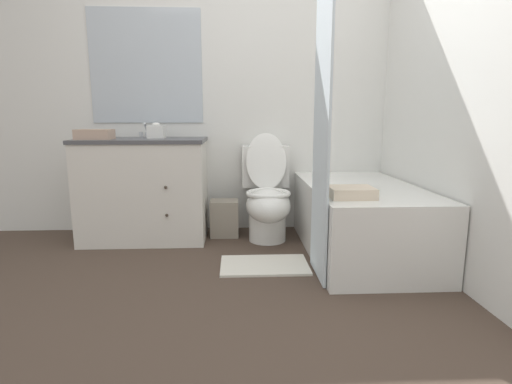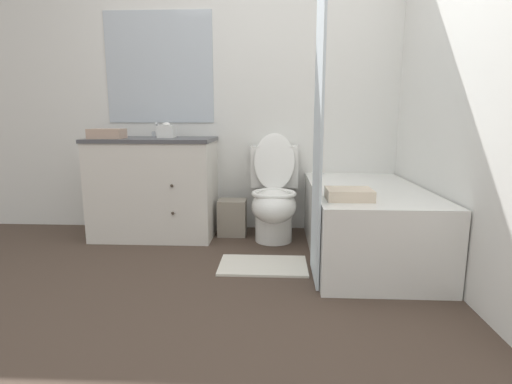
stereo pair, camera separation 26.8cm
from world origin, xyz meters
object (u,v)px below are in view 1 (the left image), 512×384
object	(u,v)px
wastebasket	(224,218)
bath_mat	(264,265)
toilet	(267,197)
bathtub	(360,219)
hand_towel_folded	(95,134)
vanity_cabinet	(145,188)
bath_towel_folded	(351,192)
sink_faucet	(147,133)
tissue_box	(156,132)

from	to	relation	value
wastebasket	bath_mat	size ratio (longest dim) A/B	0.52
toilet	bathtub	xyz separation A→B (m)	(0.66, -0.37, -0.10)
hand_towel_folded	bath_mat	size ratio (longest dim) A/B	0.44
vanity_cabinet	wastebasket	world-z (taller)	vanity_cabinet
hand_towel_folded	bath_towel_folded	xyz separation A→B (m)	(1.78, -0.75, -0.33)
vanity_cabinet	hand_towel_folded	world-z (taller)	hand_towel_folded
bath_mat	bathtub	bearing A→B (deg)	19.50
bath_towel_folded	vanity_cabinet	bearing A→B (deg)	149.09
bathtub	vanity_cabinet	bearing A→B (deg)	165.34
sink_faucet	bathtub	bearing A→B (deg)	-20.77
wastebasket	bath_towel_folded	xyz separation A→B (m)	(0.81, -0.91, 0.39)
toilet	wastebasket	xyz separation A→B (m)	(-0.35, 0.10, -0.20)
bath_towel_folded	wastebasket	bearing A→B (deg)	131.63
wastebasket	hand_towel_folded	world-z (taller)	hand_towel_folded
bath_mat	bath_towel_folded	bearing A→B (deg)	-19.00
sink_faucet	toilet	distance (m)	1.15
vanity_cabinet	wastebasket	bearing A→B (deg)	3.64
sink_faucet	toilet	world-z (taller)	sink_faucet
vanity_cabinet	toilet	world-z (taller)	toilet
wastebasket	toilet	bearing A→B (deg)	-16.52
tissue_box	bath_towel_folded	world-z (taller)	tissue_box
sink_faucet	bathtub	xyz separation A→B (m)	(1.65, -0.63, -0.60)
sink_faucet	hand_towel_folded	bearing A→B (deg)	-135.99
toilet	bath_mat	distance (m)	0.72
sink_faucet	hand_towel_folded	world-z (taller)	sink_faucet
bathtub	wastebasket	size ratio (longest dim) A/B	4.68
vanity_cabinet	bathtub	xyz separation A→B (m)	(1.65, -0.43, -0.17)
vanity_cabinet	bath_towel_folded	xyz separation A→B (m)	(1.45, -0.87, 0.12)
vanity_cabinet	bath_mat	bearing A→B (deg)	-36.54
toilet	bath_towel_folded	bearing A→B (deg)	-60.49
vanity_cabinet	bathtub	bearing A→B (deg)	-14.66
vanity_cabinet	wastebasket	distance (m)	0.70
wastebasket	bath_mat	distance (m)	0.80
hand_towel_folded	bathtub	bearing A→B (deg)	-8.90
bath_mat	toilet	bearing A→B (deg)	84.05
bathtub	tissue_box	size ratio (longest dim) A/B	10.55
toilet	bath_mat	xyz separation A→B (m)	(-0.07, -0.63, -0.34)
bathtub	wastebasket	distance (m)	1.12
vanity_cabinet	bath_towel_folded	bearing A→B (deg)	-30.91
toilet	bath_mat	size ratio (longest dim) A/B	1.47
sink_faucet	bath_mat	world-z (taller)	sink_faucet
bathtub	sink_faucet	bearing A→B (deg)	159.23
sink_faucet	hand_towel_folded	distance (m)	0.46
bathtub	bath_towel_folded	world-z (taller)	bath_towel_folded
bath_towel_folded	bath_mat	world-z (taller)	bath_towel_folded
toilet	bathtub	size ratio (longest dim) A/B	0.61
toilet	tissue_box	size ratio (longest dim) A/B	6.40
sink_faucet	tissue_box	size ratio (longest dim) A/B	1.05
hand_towel_folded	bath_towel_folded	world-z (taller)	hand_towel_folded
bathtub	bath_mat	size ratio (longest dim) A/B	2.42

